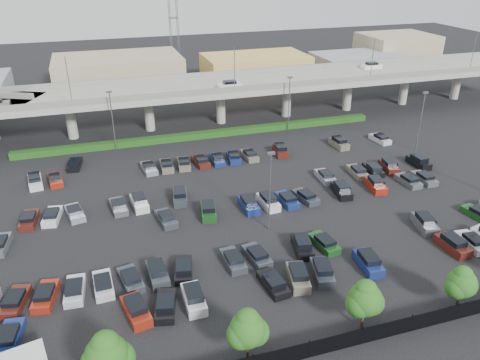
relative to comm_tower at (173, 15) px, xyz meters
The scene contains 9 objects.
ground 75.73m from the comm_tower, 93.09° to the right, with size 280.00×280.00×0.00m, color black.
overpass 43.10m from the comm_tower, 95.73° to the right, with size 150.00×13.00×15.80m.
hedge 51.42m from the comm_tower, 94.67° to the right, with size 66.00×1.60×1.10m, color #134012.
fence 103.13m from the comm_tower, 92.28° to the right, with size 70.00×0.10×2.00m.
tree_row 101.30m from the comm_tower, 91.88° to the right, with size 65.07×3.66×5.94m.
parked_cars 80.04m from the comm_tower, 93.74° to the right, with size 63.11×41.67×1.67m.
light_poles 73.06m from the comm_tower, 96.44° to the right, with size 66.90×48.38×10.30m.
distant_buildings 18.96m from the comm_tower, 55.50° to the right, with size 138.00×24.00×9.00m.
comm_tower is the anchor object (origin of this frame).
Camera 1 is at (-18.21, -53.69, 30.94)m, focal length 35.00 mm.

